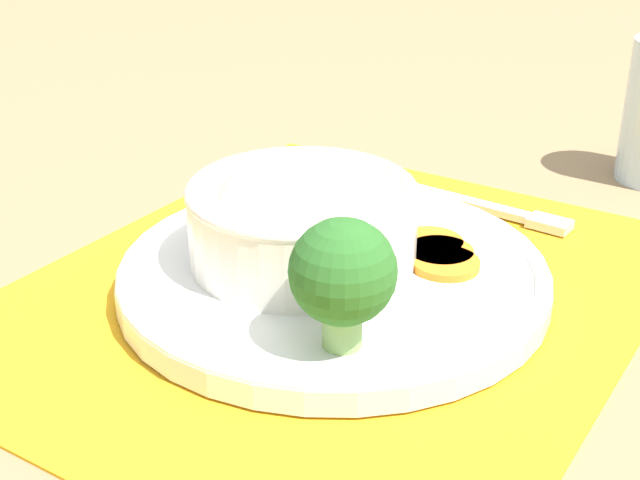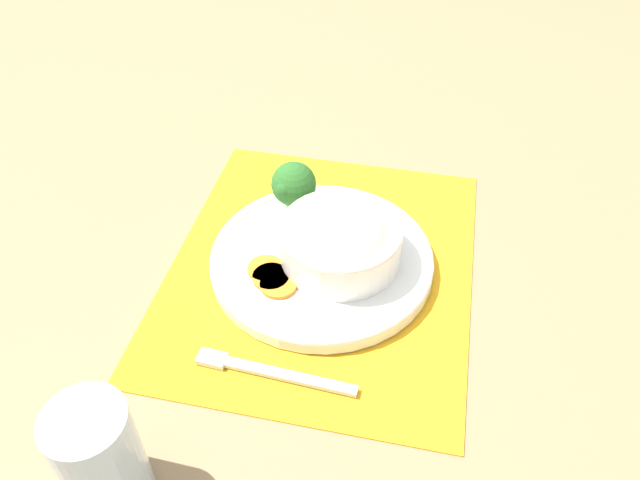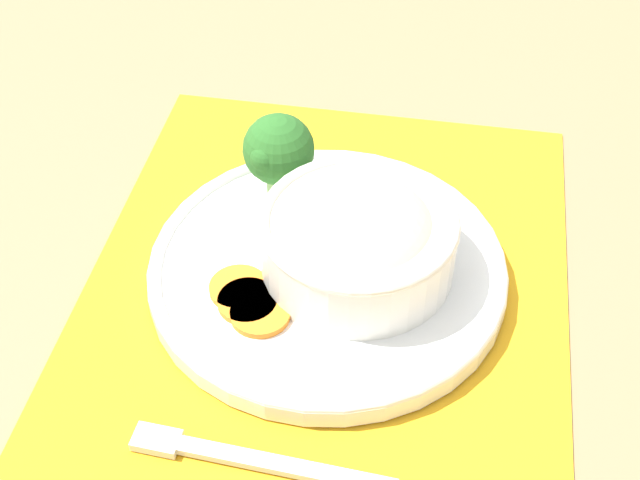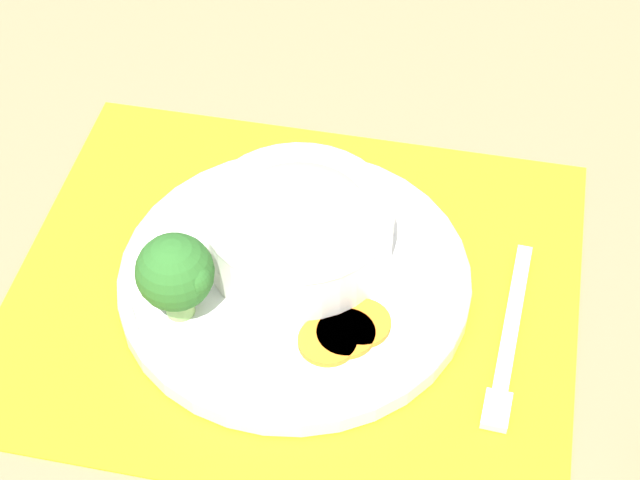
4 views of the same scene
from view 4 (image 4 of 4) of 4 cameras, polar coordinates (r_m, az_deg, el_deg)
The scene contains 9 objects.
ground_plane at distance 0.88m, azimuth -1.34°, elevation -2.66°, with size 4.00×4.00×0.00m, color #8C704C.
placemat at distance 0.88m, azimuth -1.34°, elevation -2.58°, with size 0.48×0.41×0.00m.
plate at distance 0.87m, azimuth -1.36°, elevation -2.02°, with size 0.29×0.29×0.02m.
bowl at distance 0.86m, azimuth -0.96°, elevation 0.75°, with size 0.15×0.15×0.07m.
broccoli_floret at distance 0.81m, azimuth -7.71°, elevation -1.78°, with size 0.06×0.06×0.08m.
carrot_slice_near at distance 0.82m, azimuth 0.40°, elevation -5.41°, with size 0.05×0.05×0.01m.
carrot_slice_middle at distance 0.82m, azimuth 1.39°, elevation -5.01°, with size 0.05×0.05×0.01m.
carrot_slice_far at distance 0.83m, azimuth 2.23°, elevation -4.45°, with size 0.05×0.05×0.01m.
fork at distance 0.85m, azimuth 9.94°, elevation -5.85°, with size 0.04×0.18×0.01m.
Camera 4 is at (-0.10, 0.55, 0.68)m, focal length 60.00 mm.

